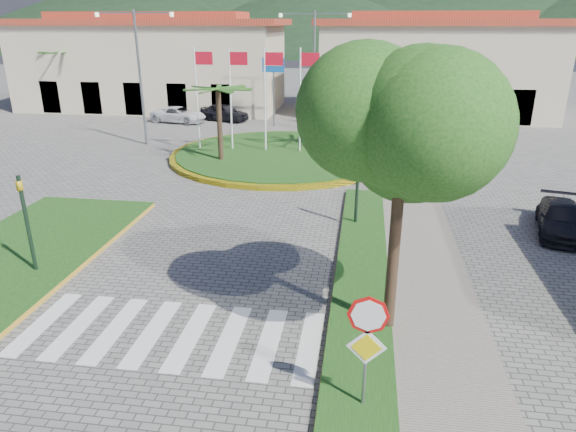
# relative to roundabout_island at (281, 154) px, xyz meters

# --- Properties ---
(sidewalk_right) EXTENTS (4.00, 28.00, 0.15)m
(sidewalk_right) POSITION_rel_roundabout_island_xyz_m (6.00, -20.00, -0.10)
(sidewalk_right) COLOR gray
(sidewalk_right) RESTS_ON ground
(verge_right) EXTENTS (1.60, 28.00, 0.18)m
(verge_right) POSITION_rel_roundabout_island_xyz_m (4.80, -20.00, -0.08)
(verge_right) COLOR #174212
(verge_right) RESTS_ON ground
(crosswalk) EXTENTS (8.00, 3.00, 0.01)m
(crosswalk) POSITION_rel_roundabout_island_xyz_m (-0.00, -18.00, -0.17)
(crosswalk) COLOR silver
(crosswalk) RESTS_ON ground
(roundabout_island) EXTENTS (12.70, 12.70, 6.00)m
(roundabout_island) POSITION_rel_roundabout_island_xyz_m (0.00, 0.00, 0.00)
(roundabout_island) COLOR yellow
(roundabout_island) RESTS_ON ground
(stop_sign) EXTENTS (0.80, 0.11, 2.65)m
(stop_sign) POSITION_rel_roundabout_island_xyz_m (4.90, -20.04, 1.62)
(stop_sign) COLOR slate
(stop_sign) RESTS_ON ground
(deciduous_tree) EXTENTS (3.60, 3.60, 6.80)m
(deciduous_tree) POSITION_rel_roundabout_island_xyz_m (5.50, -17.00, 5.00)
(deciduous_tree) COLOR black
(deciduous_tree) RESTS_ON ground
(traffic_light_left) EXTENTS (0.15, 0.18, 3.20)m
(traffic_light_left) POSITION_rel_roundabout_island_xyz_m (-5.20, -15.50, 1.77)
(traffic_light_left) COLOR black
(traffic_light_left) RESTS_ON ground
(traffic_light_right) EXTENTS (0.15, 0.18, 3.20)m
(traffic_light_right) POSITION_rel_roundabout_island_xyz_m (4.50, -10.00, 1.77)
(traffic_light_right) COLOR black
(traffic_light_right) RESTS_ON ground
(traffic_light_far) EXTENTS (0.18, 0.15, 3.20)m
(traffic_light_far) POSITION_rel_roundabout_island_xyz_m (8.00, 4.00, 1.77)
(traffic_light_far) COLOR black
(traffic_light_far) RESTS_ON ground
(direction_sign_west) EXTENTS (1.60, 0.14, 5.20)m
(direction_sign_west) POSITION_rel_roundabout_island_xyz_m (-2.00, 8.97, 3.36)
(direction_sign_west) COLOR slate
(direction_sign_west) RESTS_ON ground
(direction_sign_east) EXTENTS (1.60, 0.14, 5.20)m
(direction_sign_east) POSITION_rel_roundabout_island_xyz_m (3.00, 8.97, 3.36)
(direction_sign_east) COLOR slate
(direction_sign_east) RESTS_ON ground
(street_lamp_centre) EXTENTS (4.80, 0.16, 8.00)m
(street_lamp_centre) POSITION_rel_roundabout_island_xyz_m (1.00, 8.00, 4.32)
(street_lamp_centre) COLOR slate
(street_lamp_centre) RESTS_ON ground
(street_lamp_west) EXTENTS (4.80, 0.16, 8.00)m
(street_lamp_west) POSITION_rel_roundabout_island_xyz_m (-9.00, 2.00, 4.32)
(street_lamp_west) COLOR slate
(street_lamp_west) RESTS_ON ground
(building_left) EXTENTS (23.32, 9.54, 8.05)m
(building_left) POSITION_rel_roundabout_island_xyz_m (-14.00, 16.00, 3.73)
(building_left) COLOR beige
(building_left) RESTS_ON ground
(building_right) EXTENTS (19.08, 9.54, 8.05)m
(building_right) POSITION_rel_roundabout_island_xyz_m (10.00, 16.00, 3.73)
(building_right) COLOR beige
(building_right) RESTS_ON ground
(hill_far_west) EXTENTS (140.00, 140.00, 22.00)m
(hill_far_west) POSITION_rel_roundabout_island_xyz_m (-55.00, 118.00, 10.83)
(hill_far_west) COLOR black
(hill_far_west) RESTS_ON ground
(hill_near_back) EXTENTS (110.00, 110.00, 16.00)m
(hill_near_back) POSITION_rel_roundabout_island_xyz_m (-10.00, 108.00, 7.83)
(hill_near_back) COLOR black
(hill_near_back) RESTS_ON ground
(white_van) EXTENTS (4.58, 2.76, 1.19)m
(white_van) POSITION_rel_roundabout_island_xyz_m (-9.54, 9.47, 0.42)
(white_van) COLOR silver
(white_van) RESTS_ON ground
(car_dark_a) EXTENTS (4.25, 2.89, 1.34)m
(car_dark_a) POSITION_rel_roundabout_island_xyz_m (-6.24, 10.65, 0.50)
(car_dark_a) COLOR black
(car_dark_a) RESTS_ON ground
(car_dark_b) EXTENTS (4.00, 1.80, 1.27)m
(car_dark_b) POSITION_rel_roundabout_island_xyz_m (6.11, 8.00, 0.46)
(car_dark_b) COLOR black
(car_dark_b) RESTS_ON ground
(car_side_right) EXTENTS (2.36, 4.06, 1.11)m
(car_side_right) POSITION_rel_roundabout_island_xyz_m (12.00, -9.56, 0.38)
(car_side_right) COLOR black
(car_side_right) RESTS_ON ground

